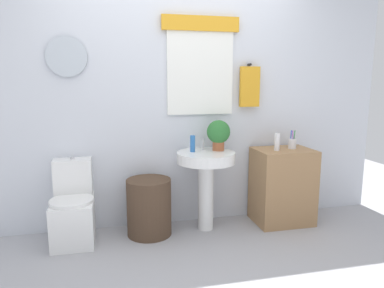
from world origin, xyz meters
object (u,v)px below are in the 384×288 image
toothbrush_cup (292,143)px  wooden_cabinet (282,186)px  soap_bottle (193,144)px  potted_plant (218,133)px  lotion_bottle (277,142)px  toilet (74,210)px  laundry_hamper (149,207)px  pedestal_sink (206,170)px

toothbrush_cup → wooden_cabinet: bearing=-168.6°
soap_bottle → potted_plant: (0.26, 0.01, 0.09)m
soap_bottle → lotion_bottle: 0.84m
toilet → potted_plant: 1.52m
toilet → soap_bottle: bearing=0.8°
soap_bottle → toothbrush_cup: size_ratio=0.86×
soap_bottle → laundry_hamper: bearing=-173.4°
laundry_hamper → soap_bottle: (0.43, 0.05, 0.58)m
toilet → lotion_bottle: size_ratio=4.40×
potted_plant → lotion_bottle: size_ratio=1.74×
laundry_hamper → pedestal_sink: size_ratio=0.70×
toilet → pedestal_sink: pedestal_sink is taller
potted_plant → toothbrush_cup: potted_plant is taller
soap_bottle → potted_plant: bearing=2.2°
laundry_hamper → toothbrush_cup: toothbrush_cup is taller
pedestal_sink → wooden_cabinet: (0.81, 0.00, -0.21)m
toilet → wooden_cabinet: 2.05m
lotion_bottle → toilet: bearing=177.8°
toilet → soap_bottle: size_ratio=4.74×
soap_bottle → lotion_bottle: (0.83, -0.09, -0.00)m
pedestal_sink → lotion_bottle: lotion_bottle is taller
lotion_bottle → toothbrush_cup: bearing=16.8°
toilet → toothbrush_cup: (2.15, -0.01, 0.53)m
pedestal_sink → soap_bottle: size_ratio=4.87×
wooden_cabinet → potted_plant: size_ratio=2.57×
pedestal_sink → laundry_hamper: bearing=180.0°
pedestal_sink → toilet: bearing=178.4°
laundry_hamper → potted_plant: size_ratio=1.81×
pedestal_sink → wooden_cabinet: bearing=0.0°
laundry_hamper → wooden_cabinet: bearing=0.0°
laundry_hamper → pedestal_sink: bearing=-0.0°
pedestal_sink → toothbrush_cup: (0.91, 0.02, 0.22)m
laundry_hamper → soap_bottle: size_ratio=3.39×
toothbrush_cup → toilet: bearing=179.6°
toilet → laundry_hamper: (0.68, -0.03, -0.02)m
toothbrush_cup → potted_plant: bearing=177.0°
soap_bottle → lotion_bottle: size_ratio=0.93×
toilet → laundry_hamper: 0.68m
toilet → soap_bottle: (1.11, 0.02, 0.57)m
wooden_cabinet → soap_bottle: size_ratio=4.82×
soap_bottle → lotion_bottle: bearing=-6.2°
soap_bottle → potted_plant: potted_plant is taller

